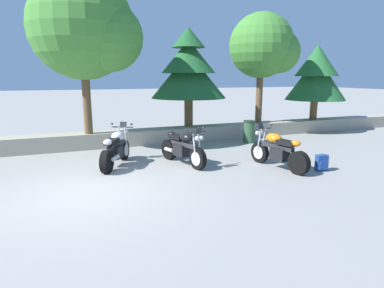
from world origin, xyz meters
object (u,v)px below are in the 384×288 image
motorcycle_black_centre (183,148)px  rider_backpack (322,162)px  leafy_tree_far_left (88,29)px  trash_bin (249,132)px  pine_tree_mid_left (188,69)px  pine_tree_far_right (316,74)px  leafy_tree_mid_right (265,47)px  motorcycle_white_near_left (116,149)px  motorcycle_orange_far_right (278,151)px

motorcycle_black_centre → rider_backpack: bearing=-31.7°
leafy_tree_far_left → trash_bin: 6.81m
pine_tree_mid_left → pine_tree_far_right: size_ratio=1.14×
motorcycle_black_centre → leafy_tree_mid_right: size_ratio=0.44×
motorcycle_white_near_left → motorcycle_black_centre: same height
rider_backpack → leafy_tree_mid_right: bearing=73.3°
leafy_tree_far_left → motorcycle_black_centre: bearing=-53.9°
leafy_tree_mid_right → pine_tree_far_right: bearing=0.2°
trash_bin → rider_backpack: bearing=-92.7°
motorcycle_white_near_left → pine_tree_mid_left: size_ratio=0.49×
rider_backpack → leafy_tree_far_left: 8.38m
motorcycle_orange_far_right → leafy_tree_far_left: leafy_tree_far_left is taller
motorcycle_black_centre → trash_bin: motorcycle_black_centre is taller
pine_tree_mid_left → pine_tree_far_right: bearing=-1.9°
motorcycle_orange_far_right → pine_tree_mid_left: bearing=99.2°
pine_tree_mid_left → pine_tree_far_right: pine_tree_mid_left is taller
leafy_tree_far_left → pine_tree_mid_left: (3.75, 0.52, -1.22)m
motorcycle_white_near_left → rider_backpack: (5.11, -2.58, -0.24)m
pine_tree_mid_left → trash_bin: bearing=-38.1°
motorcycle_white_near_left → motorcycle_orange_far_right: same height
motorcycle_black_centre → trash_bin: bearing=30.4°
motorcycle_orange_far_right → leafy_tree_mid_right: 6.24m
pine_tree_far_right → motorcycle_orange_far_right: bearing=-139.0°
motorcycle_orange_far_right → rider_backpack: bearing=-35.7°
motorcycle_orange_far_right → trash_bin: motorcycle_orange_far_right is taller
motorcycle_black_centre → trash_bin: size_ratio=2.36×
pine_tree_far_right → trash_bin: pine_tree_far_right is taller
leafy_tree_far_left → pine_tree_far_right: leafy_tree_far_left is taller
leafy_tree_mid_right → motorcycle_black_centre: bearing=-145.7°
motorcycle_black_centre → motorcycle_orange_far_right: bearing=-30.0°
motorcycle_orange_far_right → rider_backpack: motorcycle_orange_far_right is taller
pine_tree_far_right → motorcycle_black_centre: bearing=-156.6°
motorcycle_white_near_left → leafy_tree_mid_right: size_ratio=0.41×
trash_bin → motorcycle_black_centre: bearing=-149.6°
leafy_tree_mid_right → trash_bin: size_ratio=5.34×
motorcycle_orange_far_right → pine_tree_far_right: pine_tree_far_right is taller
motorcycle_orange_far_right → leafy_tree_far_left: (-4.55, 4.38, 3.55)m
motorcycle_black_centre → pine_tree_far_right: 8.68m
pine_tree_mid_left → motorcycle_white_near_left: bearing=-138.3°
motorcycle_white_near_left → pine_tree_mid_left: pine_tree_mid_left is taller
pine_tree_far_right → trash_bin: 4.96m
motorcycle_white_near_left → leafy_tree_far_left: bearing=98.7°
pine_tree_mid_left → leafy_tree_mid_right: (3.35, -0.22, 0.90)m
motorcycle_black_centre → leafy_tree_far_left: 5.18m
motorcycle_black_centre → pine_tree_far_right: bearing=23.4°
motorcycle_white_near_left → leafy_tree_far_left: leafy_tree_far_left is taller
leafy_tree_mid_right → pine_tree_far_right: (2.83, 0.01, -1.08)m
leafy_tree_far_left → leafy_tree_mid_right: bearing=2.4°
motorcycle_white_near_left → leafy_tree_mid_right: (6.72, 2.78, 3.23)m
motorcycle_white_near_left → trash_bin: size_ratio=2.20×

